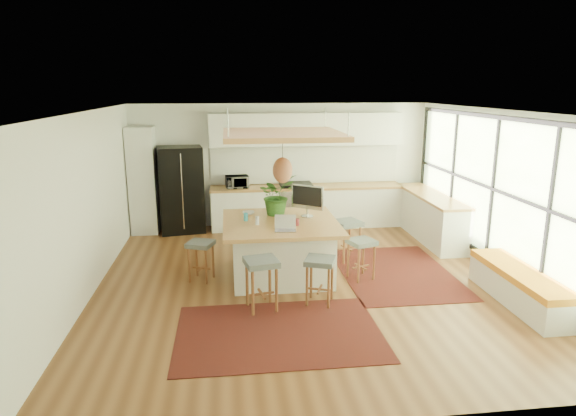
{
  "coord_description": "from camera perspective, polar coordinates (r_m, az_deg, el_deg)",
  "views": [
    {
      "loc": [
        -1.16,
        -7.42,
        3.06
      ],
      "look_at": [
        -0.2,
        0.5,
        1.1
      ],
      "focal_mm": 31.0,
      "sensor_mm": 36.0,
      "label": 1
    }
  ],
  "objects": [
    {
      "name": "floor",
      "position": [
        8.11,
        1.85,
        -8.37
      ],
      "size": [
        7.0,
        7.0,
        0.0
      ],
      "primitive_type": "plane",
      "color": "brown",
      "rests_on": "ground"
    },
    {
      "name": "ceiling",
      "position": [
        7.52,
        2.01,
        11.05
      ],
      "size": [
        7.0,
        7.0,
        0.0
      ],
      "primitive_type": "plane",
      "rotation": [
        3.14,
        0.0,
        0.0
      ],
      "color": "white",
      "rests_on": "ground"
    },
    {
      "name": "wall_back",
      "position": [
        11.11,
        -0.85,
        4.95
      ],
      "size": [
        6.5,
        0.0,
        6.5
      ],
      "primitive_type": "plane",
      "rotation": [
        1.57,
        0.0,
        0.0
      ],
      "color": "white",
      "rests_on": "ground"
    },
    {
      "name": "wall_front",
      "position": [
        4.43,
        8.97,
        -9.07
      ],
      "size": [
        6.5,
        0.0,
        6.5
      ],
      "primitive_type": "plane",
      "rotation": [
        -1.57,
        0.0,
        0.0
      ],
      "color": "white",
      "rests_on": "ground"
    },
    {
      "name": "wall_left",
      "position": [
        7.9,
        -22.08,
        0.26
      ],
      "size": [
        0.0,
        7.0,
        7.0
      ],
      "primitive_type": "plane",
      "rotation": [
        1.57,
        0.0,
        1.57
      ],
      "color": "white",
      "rests_on": "ground"
    },
    {
      "name": "wall_right",
      "position": [
        8.8,
        23.33,
        1.46
      ],
      "size": [
        0.0,
        7.0,
        7.0
      ],
      "primitive_type": "plane",
      "rotation": [
        1.57,
        0.0,
        -1.57
      ],
      "color": "white",
      "rests_on": "ground"
    },
    {
      "name": "window_wall",
      "position": [
        8.78,
        23.19,
        1.77
      ],
      "size": [
        0.1,
        6.2,
        2.6
      ],
      "primitive_type": null,
      "color": "black",
      "rests_on": "wall_right"
    },
    {
      "name": "pantry",
      "position": [
        10.92,
        -16.26,
        3.04
      ],
      "size": [
        0.55,
        0.6,
        2.25
      ],
      "primitive_type": "cube",
      "color": "white",
      "rests_on": "floor"
    },
    {
      "name": "back_counter_base",
      "position": [
        11.05,
        2.18,
        0.08
      ],
      "size": [
        4.2,
        0.6,
        0.88
      ],
      "primitive_type": "cube",
      "color": "white",
      "rests_on": "floor"
    },
    {
      "name": "back_counter_top",
      "position": [
        10.95,
        2.2,
        2.42
      ],
      "size": [
        4.24,
        0.64,
        0.05
      ],
      "primitive_type": "cube",
      "color": "#A9723C",
      "rests_on": "back_counter_base"
    },
    {
      "name": "backsplash",
      "position": [
        11.17,
        1.98,
        4.99
      ],
      "size": [
        4.2,
        0.02,
        0.8
      ],
      "primitive_type": "cube",
      "color": "white",
      "rests_on": "wall_back"
    },
    {
      "name": "upper_cabinets",
      "position": [
        10.91,
        2.15,
        9.01
      ],
      "size": [
        4.2,
        0.34,
        0.7
      ],
      "primitive_type": "cube",
      "color": "white",
      "rests_on": "wall_back"
    },
    {
      "name": "range",
      "position": [
        11.0,
        0.9,
        0.35
      ],
      "size": [
        0.76,
        0.62,
        1.0
      ],
      "primitive_type": null,
      "color": "#A5A5AA",
      "rests_on": "floor"
    },
    {
      "name": "right_counter_base",
      "position": [
        10.6,
        16.02,
        -1.06
      ],
      "size": [
        0.6,
        2.5,
        0.88
      ],
      "primitive_type": "cube",
      "color": "white",
      "rests_on": "floor"
    },
    {
      "name": "right_counter_top",
      "position": [
        10.5,
        16.19,
        1.37
      ],
      "size": [
        0.64,
        2.54,
        0.05
      ],
      "primitive_type": "cube",
      "color": "#A9723C",
      "rests_on": "right_counter_base"
    },
    {
      "name": "window_bench",
      "position": [
        7.97,
        24.99,
        -8.2
      ],
      "size": [
        0.52,
        2.0,
        0.5
      ],
      "primitive_type": null,
      "color": "white",
      "rests_on": "floor"
    },
    {
      "name": "ceiling_panel",
      "position": [
        7.93,
        -0.63,
        6.49
      ],
      "size": [
        1.86,
        1.86,
        0.8
      ],
      "primitive_type": null,
      "color": "#A9723C",
      "rests_on": "ceiling"
    },
    {
      "name": "rug_near",
      "position": [
        6.53,
        -1.06,
        -14.09
      ],
      "size": [
        2.6,
        1.8,
        0.01
      ],
      "primitive_type": "cube",
      "color": "black",
      "rests_on": "floor"
    },
    {
      "name": "rug_right",
      "position": [
        8.65,
        12.21,
        -7.22
      ],
      "size": [
        1.8,
        2.6,
        0.01
      ],
      "primitive_type": "cube",
      "color": "black",
      "rests_on": "floor"
    },
    {
      "name": "fridge",
      "position": [
        10.83,
        -12.16,
        2.12
      ],
      "size": [
        1.01,
        0.84,
        1.83
      ],
      "primitive_type": null,
      "rotation": [
        0.0,
        0.0,
        0.15
      ],
      "color": "black",
      "rests_on": "floor"
    },
    {
      "name": "island",
      "position": [
        8.19,
        -0.86,
        -4.67
      ],
      "size": [
        1.85,
        1.85,
        0.93
      ],
      "primitive_type": null,
      "color": "#A9723C",
      "rests_on": "floor"
    },
    {
      "name": "stool_near_left",
      "position": [
        7.02,
        -3.05,
        -8.87
      ],
      "size": [
        0.52,
        0.52,
        0.74
      ],
      "primitive_type": null,
      "rotation": [
        0.0,
        0.0,
        0.19
      ],
      "color": "#505859",
      "rests_on": "floor"
    },
    {
      "name": "stool_near_right",
      "position": [
        7.22,
        3.66,
        -8.25
      ],
      "size": [
        0.52,
        0.52,
        0.69
      ],
      "primitive_type": null,
      "rotation": [
        0.0,
        0.0,
        -0.36
      ],
      "color": "#505859",
      "rests_on": "floor"
    },
    {
      "name": "stool_right_front",
      "position": [
        8.17,
        8.37,
        -5.69
      ],
      "size": [
        0.5,
        0.5,
        0.66
      ],
      "primitive_type": null,
      "rotation": [
        0.0,
        0.0,
        1.92
      ],
      "color": "#505859",
      "rests_on": "floor"
    },
    {
      "name": "stool_right_back",
      "position": [
        8.99,
        6.77,
        -3.81
      ],
      "size": [
        0.56,
        0.56,
        0.74
      ],
      "primitive_type": null,
      "rotation": [
        0.0,
        0.0,
        1.91
      ],
      "color": "#505859",
      "rests_on": "floor"
    },
    {
      "name": "stool_left_side",
      "position": [
        8.16,
        -9.93,
        -5.78
      ],
      "size": [
        0.49,
        0.49,
        0.65
      ],
      "primitive_type": null,
      "rotation": [
        0.0,
        0.0,
        -1.94
      ],
      "color": "#505859",
      "rests_on": "floor"
    },
    {
      "name": "laptop",
      "position": [
        7.5,
        -0.3,
        -1.75
      ],
      "size": [
        0.36,
        0.37,
        0.24
      ],
      "primitive_type": null,
      "rotation": [
        0.0,
        0.0,
        -0.1
      ],
      "color": "#A5A5AA",
      "rests_on": "island"
    },
    {
      "name": "monitor",
      "position": [
        8.28,
        2.23,
        0.74
      ],
      "size": [
        0.6,
        0.51,
        0.55
      ],
      "primitive_type": null,
      "rotation": [
        0.0,
        0.0,
        -0.62
      ],
      "color": "#A5A5AA",
      "rests_on": "island"
    },
    {
      "name": "microwave",
      "position": [
        10.75,
        -5.88,
        3.15
      ],
      "size": [
        0.51,
        0.32,
        0.32
      ],
      "primitive_type": "imported",
      "rotation": [
        0.0,
        0.0,
        0.12
      ],
      "color": "#A5A5AA",
      "rests_on": "back_counter_top"
    },
    {
      "name": "island_plant",
      "position": [
        8.42,
        -1.34,
        1.03
      ],
      "size": [
        0.91,
        0.92,
        0.54
      ],
      "primitive_type": "imported",
      "rotation": [
        0.0,
        0.0,
        0.62
      ],
      "color": "#1E4C19",
      "rests_on": "island"
    },
    {
      "name": "island_bowl",
      "position": [
        8.5,
        -4.55,
        -0.59
      ],
      "size": [
        0.21,
        0.21,
        0.05
      ],
      "primitive_type": "imported",
      "rotation": [
        0.0,
        0.0,
        -0.01
      ],
      "color": "silver",
      "rests_on": "island"
    },
    {
      "name": "island_bottle_0",
      "position": [
        8.09,
        -4.83,
        -0.81
      ],
      "size": [
        0.07,
        0.07,
        0.19
      ],
      "primitive_type": "cylinder",
      "color": "teal",
      "rests_on": "island"
    },
    {
      "name": "island_bottle_1",
      "position": [
        7.86,
        -3.67,
        -1.24
      ],
      "size": [
        0.07,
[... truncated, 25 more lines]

